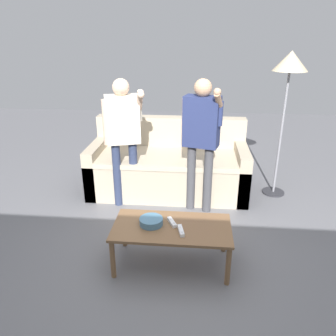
% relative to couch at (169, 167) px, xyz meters
% --- Properties ---
extents(ground_plane, '(12.00, 12.00, 0.00)m').
position_rel_couch_xyz_m(ground_plane, '(0.19, -1.41, -0.32)').
color(ground_plane, slate).
extents(couch, '(1.98, 0.90, 0.90)m').
position_rel_couch_xyz_m(couch, '(0.00, 0.00, 0.00)').
color(couch, '#B7A88E').
rests_on(couch, ground).
extents(coffee_table, '(1.02, 0.52, 0.39)m').
position_rel_couch_xyz_m(coffee_table, '(0.17, -1.52, 0.03)').
color(coffee_table, brown).
rests_on(coffee_table, ground).
extents(snack_bowl, '(0.20, 0.20, 0.06)m').
position_rel_couch_xyz_m(snack_bowl, '(-0.02, -1.51, 0.10)').
color(snack_bowl, teal).
rests_on(snack_bowl, coffee_table).
extents(game_remote_nunchuk, '(0.06, 0.09, 0.05)m').
position_rel_couch_xyz_m(game_remote_nunchuk, '(-0.06, -1.52, 0.10)').
color(game_remote_nunchuk, white).
rests_on(game_remote_nunchuk, coffee_table).
extents(floor_lamp, '(0.39, 0.39, 1.75)m').
position_rel_couch_xyz_m(floor_lamp, '(1.37, 0.01, 1.23)').
color(floor_lamp, '#2D2D33').
rests_on(floor_lamp, ground).
extents(player_right, '(0.43, 0.40, 1.51)m').
position_rel_couch_xyz_m(player_right, '(0.40, -0.51, 0.63)').
color(player_right, '#47474C').
rests_on(player_right, ground).
extents(player_left, '(0.49, 0.33, 1.49)m').
position_rel_couch_xyz_m(player_left, '(-0.47, -0.45, 0.62)').
color(player_left, '#2D3856').
rests_on(player_left, ground).
extents(game_remote_wand_near, '(0.07, 0.16, 0.03)m').
position_rel_couch_xyz_m(game_remote_wand_near, '(0.25, -1.60, 0.09)').
color(game_remote_wand_near, white).
rests_on(game_remote_wand_near, coffee_table).
extents(game_remote_wand_far, '(0.10, 0.15, 0.03)m').
position_rel_couch_xyz_m(game_remote_wand_far, '(0.16, -1.48, 0.09)').
color(game_remote_wand_far, white).
rests_on(game_remote_wand_far, coffee_table).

